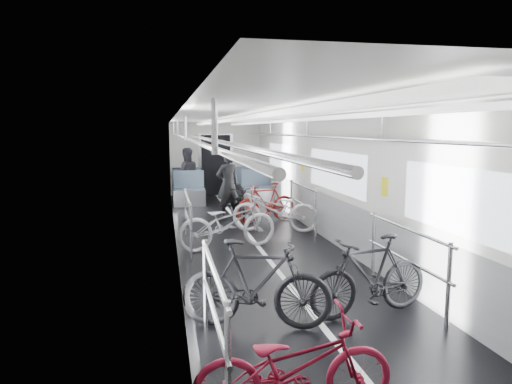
# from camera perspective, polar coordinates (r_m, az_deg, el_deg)

# --- Properties ---
(car_shell) EXTENTS (3.02, 14.01, 2.41)m
(car_shell) POSITION_cam_1_polar(r_m,az_deg,el_deg) (10.09, -1.73, 1.82)
(car_shell) COLOR black
(car_shell) RESTS_ON ground
(bike_left_near) EXTENTS (1.57, 0.58, 0.82)m
(bike_left_near) POSITION_cam_1_polar(r_m,az_deg,el_deg) (3.70, 4.78, -20.85)
(bike_left_near) COLOR maroon
(bike_left_near) RESTS_ON floor
(bike_left_mid) EXTENTS (1.73, 0.94, 1.00)m
(bike_left_mid) POSITION_cam_1_polar(r_m,az_deg,el_deg) (5.09, 0.07, -11.46)
(bike_left_mid) COLOR black
(bike_left_mid) RESTS_ON floor
(bike_left_far) EXTENTS (1.96, 1.02, 0.98)m
(bike_left_far) POSITION_cam_1_polar(r_m,az_deg,el_deg) (8.37, -3.54, -3.85)
(bike_left_far) COLOR #B8B8BD
(bike_left_far) RESTS_ON floor
(bike_right_near) EXTENTS (1.65, 0.73, 0.96)m
(bike_right_near) POSITION_cam_1_polar(r_m,az_deg,el_deg) (5.60, 14.06, -10.12)
(bike_right_near) COLOR black
(bike_right_near) RESTS_ON floor
(bike_right_mid) EXTENTS (1.95, 1.16, 0.97)m
(bike_right_mid) POSITION_cam_1_polar(r_m,az_deg,el_deg) (9.74, 2.41, -2.22)
(bike_right_mid) COLOR #BDBCC1
(bike_right_mid) RESTS_ON floor
(bike_right_far) EXTENTS (1.61, 0.84, 0.93)m
(bike_right_far) POSITION_cam_1_polar(r_m,az_deg,el_deg) (10.83, 1.28, -1.29)
(bike_right_far) COLOR maroon
(bike_right_far) RESTS_ON floor
(bike_aisle) EXTENTS (0.64, 1.57, 0.81)m
(bike_aisle) POSITION_cam_1_polar(r_m,az_deg,el_deg) (11.21, -2.33, -1.31)
(bike_aisle) COLOR black
(bike_aisle) RESTS_ON floor
(person_standing) EXTENTS (0.71, 0.58, 1.67)m
(person_standing) POSITION_cam_1_polar(r_m,az_deg,el_deg) (11.21, -3.54, 0.92)
(person_standing) COLOR black
(person_standing) RESTS_ON floor
(person_seated) EXTENTS (0.84, 0.68, 1.63)m
(person_seated) POSITION_cam_1_polar(r_m,az_deg,el_deg) (13.96, -8.69, 2.13)
(person_seated) COLOR #27262D
(person_seated) RESTS_ON floor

